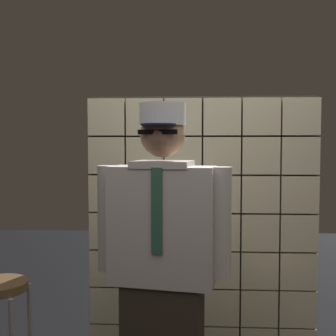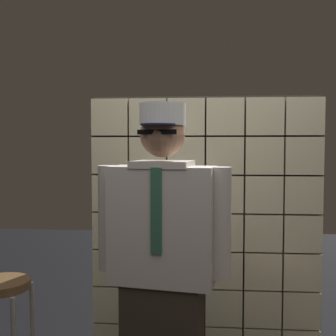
{
  "view_description": "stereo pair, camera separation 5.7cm",
  "coord_description": "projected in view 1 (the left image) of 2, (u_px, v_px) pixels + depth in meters",
  "views": [
    {
      "loc": [
        -0.08,
        -1.76,
        1.61
      ],
      "look_at": [
        -0.2,
        0.49,
        1.48
      ],
      "focal_mm": 45.69,
      "sensor_mm": 36.0,
      "label": 1
    },
    {
      "loc": [
        -0.02,
        -1.75,
        1.61
      ],
      "look_at": [
        -0.2,
        0.49,
        1.48
      ],
      "focal_mm": 45.69,
      "sensor_mm": 36.0,
      "label": 2
    }
  ],
  "objects": [
    {
      "name": "glass_block_wall",
      "position": [
        202.0,
        231.0,
        3.14
      ],
      "size": [
        1.7,
        0.1,
        1.98
      ],
      "color": "beige",
      "rests_on": "ground"
    },
    {
      "name": "standing_person",
      "position": [
        163.0,
        269.0,
        2.26
      ],
      "size": [
        0.73,
        0.35,
        1.82
      ],
      "rotation": [
        0.0,
        0.0,
        -0.17
      ],
      "color": "#382D23",
      "rests_on": "ground"
    }
  ]
}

